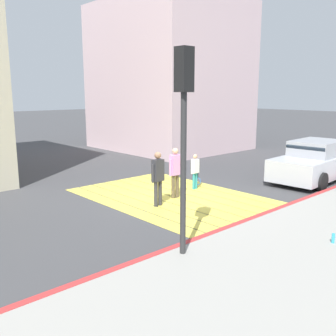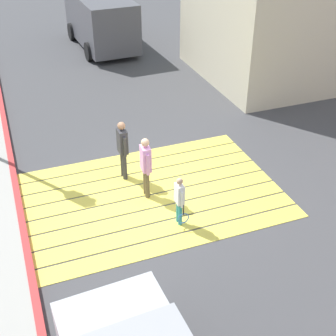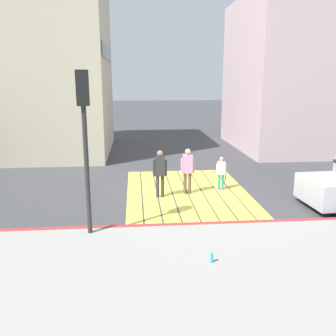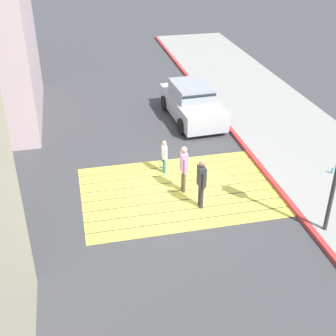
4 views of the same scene
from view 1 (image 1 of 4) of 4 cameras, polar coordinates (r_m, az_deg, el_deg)
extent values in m
plane|color=#424244|center=(12.60, 0.66, -4.35)|extent=(120.00, 120.00, 0.00)
cube|color=#EAD64C|center=(13.94, 6.45, -2.85)|extent=(6.40, 0.50, 0.01)
cube|color=#EAD64C|center=(13.55, 4.91, -3.25)|extent=(6.40, 0.50, 0.01)
cube|color=#EAD64C|center=(13.16, 3.29, -3.66)|extent=(6.40, 0.50, 0.01)
cube|color=#EAD64C|center=(12.78, 1.56, -4.10)|extent=(6.40, 0.50, 0.01)
cube|color=#EAD64C|center=(12.42, -0.27, -4.55)|extent=(6.40, 0.50, 0.01)
cube|color=#EAD64C|center=(12.07, -2.21, -5.03)|extent=(6.40, 0.50, 0.01)
cube|color=#EAD64C|center=(11.74, -4.27, -5.53)|extent=(6.40, 0.50, 0.01)
cube|color=#EAD64C|center=(11.43, -6.45, -6.05)|extent=(6.40, 0.50, 0.01)
cube|color=#BC3333|center=(10.55, 12.91, -7.42)|extent=(0.16, 40.00, 0.13)
cube|color=beige|center=(23.60, 0.18, 13.36)|extent=(8.00, 7.00, 8.49)
cube|color=#232B38|center=(26.13, 6.04, 14.04)|extent=(6.80, 0.03, 0.70)
cube|color=silver|center=(15.80, 21.03, 0.30)|extent=(2.03, 4.39, 0.80)
cube|color=#A0A2A9|center=(15.83, 21.42, 2.79)|extent=(1.64, 2.14, 0.60)
cube|color=#1E2833|center=(15.00, 20.00, 2.23)|extent=(1.49, 0.41, 0.49)
cylinder|color=black|center=(15.05, 15.84, -0.90)|extent=(0.25, 0.67, 0.66)
cylinder|color=black|center=(14.31, 22.02, -1.92)|extent=(0.25, 0.67, 0.66)
cylinder|color=black|center=(17.40, 20.09, 0.45)|extent=(0.25, 0.67, 0.66)
cylinder|color=#2D2D2D|center=(7.60, 2.29, -1.64)|extent=(0.12, 0.12, 3.40)
cube|color=black|center=(7.42, 2.43, 14.53)|extent=(0.28, 0.28, 0.84)
sphere|color=maroon|center=(7.55, 1.55, 16.61)|extent=(0.18, 0.18, 0.18)
sphere|color=yellow|center=(7.53, 1.54, 14.56)|extent=(0.18, 0.18, 0.18)
sphere|color=#188429|center=(7.52, 1.53, 12.51)|extent=(0.18, 0.18, 0.18)
cylinder|color=#33A5BF|center=(9.30, 23.51, -9.62)|extent=(0.07, 0.07, 0.22)
cylinder|color=brown|center=(12.33, 0.79, -2.83)|extent=(0.12, 0.12, 0.78)
cylinder|color=brown|center=(12.43, 1.38, -2.71)|extent=(0.12, 0.12, 0.78)
cube|color=#D18CC6|center=(12.23, 1.10, 0.48)|extent=(0.23, 0.35, 0.65)
sphere|color=tan|center=(12.15, 1.11, 2.54)|extent=(0.20, 0.20, 0.20)
cylinder|color=#D18CC6|center=(12.11, 0.38, 0.06)|extent=(0.08, 0.08, 0.55)
cylinder|color=#D18CC6|center=(12.37, 1.80, 0.29)|extent=(0.08, 0.08, 0.55)
cylinder|color=#333338|center=(11.46, -1.83, -3.92)|extent=(0.12, 0.12, 0.79)
cylinder|color=#333338|center=(11.57, -1.20, -3.77)|extent=(0.12, 0.12, 0.79)
cube|color=#333338|center=(11.34, -1.53, -0.33)|extent=(0.22, 0.35, 0.66)
sphere|color=#9E7051|center=(11.26, -1.54, 1.91)|extent=(0.20, 0.20, 0.20)
cylinder|color=#333338|center=(11.23, -2.29, -0.80)|extent=(0.09, 0.09, 0.56)
cylinder|color=#333338|center=(11.49, -0.79, -0.51)|extent=(0.09, 0.09, 0.56)
cylinder|color=teal|center=(13.50, 3.87, -2.00)|extent=(0.09, 0.09, 0.60)
cylinder|color=teal|center=(13.60, 4.25, -1.91)|extent=(0.09, 0.09, 0.60)
cube|color=white|center=(13.44, 4.09, 0.31)|extent=(0.16, 0.26, 0.50)
sphere|color=tan|center=(13.37, 4.11, 1.76)|extent=(0.15, 0.15, 0.15)
cylinder|color=white|center=(13.33, 3.62, 0.01)|extent=(0.06, 0.06, 0.42)
cylinder|color=white|center=(13.56, 4.55, 0.19)|extent=(0.06, 0.06, 0.42)
cylinder|color=black|center=(13.65, 4.49, -0.97)|extent=(0.03, 0.03, 0.28)
torus|color=blue|center=(13.71, 4.48, -1.97)|extent=(0.28, 0.03, 0.28)
camera|label=2|loc=(18.68, 30.64, 20.82)|focal=49.41mm
camera|label=3|loc=(7.50, 79.17, 6.93)|focal=39.13mm
camera|label=4|loc=(13.60, -65.79, 26.00)|focal=48.93mm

